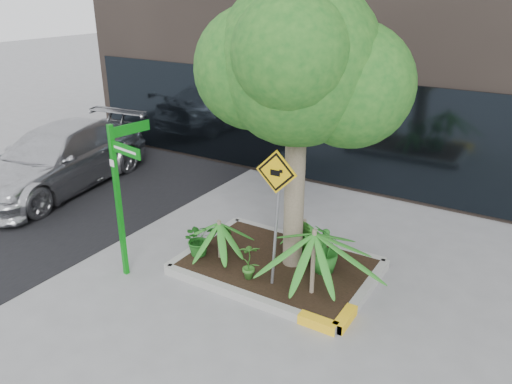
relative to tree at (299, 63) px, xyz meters
The scene contains 14 objects.
ground 3.64m from the tree, 132.63° to the right, with size 80.00×80.00×0.00m, color gray.
asphalt_road 7.80m from the tree, behind, with size 7.00×80.00×0.01m, color black.
planter 3.50m from the tree, 135.94° to the right, with size 3.35×2.36×0.15m.
tree is the anchor object (origin of this frame).
palm_front 2.59m from the tree, 44.09° to the right, with size 1.25×1.25×1.39m.
palm_left 3.06m from the tree, 156.38° to the right, with size 0.82×0.82×0.91m.
palm_back 2.88m from the tree, 91.75° to the left, with size 0.72×0.72×0.81m.
parked_car 7.34m from the tree, behind, with size 2.11×5.19×1.51m, color silver.
shrub_a 3.55m from the tree, 157.96° to the right, with size 0.57×0.57×0.63m, color #1E611B.
shrub_b 3.08m from the tree, ahead, with size 0.47×0.47×0.83m, color #236F21.
shrub_c 3.24m from the tree, 113.68° to the right, with size 0.35×0.35×0.67m, color #337524.
shrub_d 3.05m from the tree, 63.21° to the left, with size 0.45×0.45×0.81m, color #23591A.
street_sign_post 3.44m from the tree, 145.83° to the right, with size 0.78×0.87×2.68m.
cattle_sign 2.03m from the tree, 87.39° to the right, with size 0.70×0.28×2.26m.
Camera 1 is at (3.88, -6.42, 4.66)m, focal length 35.00 mm.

